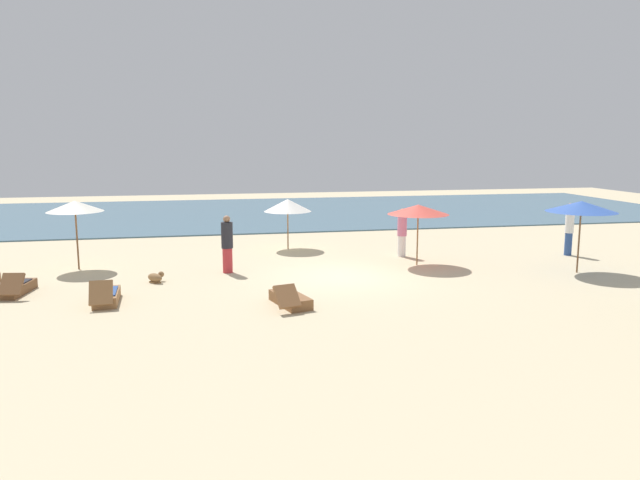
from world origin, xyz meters
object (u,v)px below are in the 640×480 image
person_1 (402,232)px  person_2 (569,228)px  umbrella_2 (581,207)px  dog (156,277)px  umbrella_3 (288,205)px  umbrella_1 (418,210)px  umbrella_0 (75,206)px  person_3 (227,244)px  lounger_0 (15,288)px  lounger_2 (106,296)px  lounger_1 (290,299)px

person_1 → person_2: size_ratio=0.91×
umbrella_2 → dog: (-13.18, 1.25, -1.97)m
umbrella_3 → umbrella_1: bearing=-45.5°
umbrella_0 → person_3: 5.15m
lounger_0 → person_1: (12.28, 3.15, 0.71)m
lounger_2 → person_1: size_ratio=0.96×
umbrella_0 → umbrella_1: 11.27m
umbrella_1 → person_1: umbrella_1 is taller
umbrella_0 → person_2: 17.31m
lounger_0 → person_2: (18.36, 2.13, 0.82)m
umbrella_0 → person_2: (17.24, -1.01, -1.08)m
umbrella_1 → person_1: (0.01, 1.60, -1.01)m
umbrella_0 → lounger_0: (-1.12, -3.14, -1.91)m
umbrella_2 → dog: size_ratio=3.90×
umbrella_0 → lounger_0: umbrella_0 is taller
lounger_0 → lounger_1: (7.26, -2.67, -0.01)m
person_1 → person_3: (-6.38, -1.51, 0.04)m
umbrella_0 → umbrella_2: (15.79, -3.73, 0.05)m
lounger_1 → dog: 4.87m
umbrella_3 → person_2: umbrella_3 is taller
umbrella_0 → lounger_1: umbrella_0 is taller
umbrella_0 → umbrella_1: bearing=-8.1°
umbrella_0 → person_1: umbrella_0 is taller
umbrella_1 → lounger_2: umbrella_1 is taller
lounger_2 → person_2: 16.19m
lounger_0 → dog: lounger_0 is taller
person_2 → lounger_0: bearing=-173.4°
lounger_2 → dog: bearing=62.0°
dog → person_1: bearing=16.2°
umbrella_2 → dog: 13.39m
umbrella_1 → dog: (-8.55, -0.88, -1.74)m
lounger_2 → umbrella_1: bearing=17.2°
lounger_1 → dog: (-3.54, 3.34, -0.01)m
umbrella_0 → umbrella_2: umbrella_2 is taller
umbrella_0 → person_3: (4.79, -1.50, -1.15)m
dog → person_3: bearing=24.1°
lounger_0 → dog: bearing=10.2°
lounger_0 → person_3: (5.90, 1.64, 0.75)m
lounger_0 → person_2: size_ratio=0.91×
umbrella_3 → person_2: (9.93, -3.34, -0.71)m
lounger_1 → person_3: 4.59m
person_2 → dog: size_ratio=3.26×
person_2 → dog: (-14.64, -1.46, -0.84)m
lounger_2 → person_1: (9.69, 4.60, 0.71)m
umbrella_0 → lounger_1: (6.15, -5.81, -1.91)m
umbrella_1 → person_2: (6.09, 0.58, -0.90)m
umbrella_3 → person_2: bearing=-18.6°
lounger_2 → person_3: bearing=43.1°
lounger_0 → lounger_1: 7.74m
umbrella_2 → lounger_1: 10.06m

